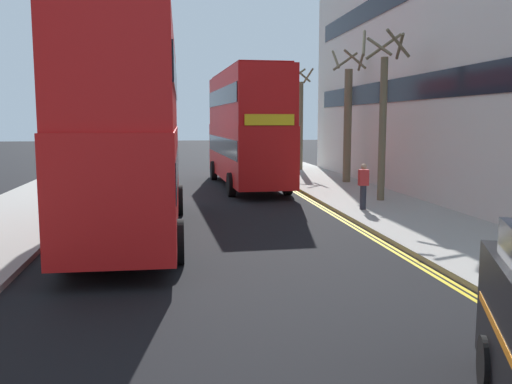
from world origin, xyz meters
The scene contains 9 objects.
sidewalk_right centered at (6.50, 16.00, 0.07)m, with size 4.00×80.00×0.14m, color #9E9991.
kerb_line_outer centered at (4.40, 14.00, 0.00)m, with size 0.10×56.00×0.01m, color yellow.
kerb_line_inner centered at (4.24, 14.00, 0.00)m, with size 0.10×56.00×0.01m, color yellow.
double_decker_bus_away centered at (-2.34, 15.64, 3.03)m, with size 2.89×10.84×5.64m.
double_decker_bus_oncoming centered at (2.34, 26.74, 3.03)m, with size 3.12×10.90×5.64m.
pedestrian_far centered at (5.41, 18.34, 0.99)m, with size 0.34×0.22×1.62m.
street_tree_near centered at (7.53, 26.89, 3.27)m, with size 1.52×1.51×6.65m.
street_tree_far centered at (6.87, 20.43, 3.54)m, with size 1.99×1.98×6.68m.
street_tree_distant centered at (6.73, 34.21, 3.20)m, with size 1.70×1.61×6.65m.
Camera 1 is at (-1.16, -0.20, 3.28)m, focal length 38.71 mm.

